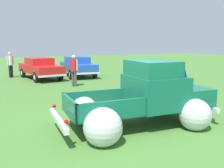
{
  "coord_description": "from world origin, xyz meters",
  "views": [
    {
      "loc": [
        -3.81,
        -6.03,
        2.43
      ],
      "look_at": [
        0.0,
        1.48,
        1.05
      ],
      "focal_mm": 40.13,
      "sensor_mm": 36.0,
      "label": 1
    }
  ],
  "objects_px": {
    "show_car_0": "(40,67)",
    "show_car_1": "(78,66)",
    "spectator_0": "(74,68)",
    "spectator_2": "(10,63)",
    "vintage_pickup_truck": "(146,100)"
  },
  "relations": [
    {
      "from": "show_car_1",
      "to": "vintage_pickup_truck",
      "type": "bearing_deg",
      "value": -4.39
    },
    {
      "from": "show_car_1",
      "to": "spectator_2",
      "type": "xyz_separation_m",
      "value": [
        -4.46,
        1.52,
        0.26
      ]
    },
    {
      "from": "spectator_0",
      "to": "spectator_2",
      "type": "relative_size",
      "value": 0.99
    },
    {
      "from": "spectator_0",
      "to": "show_car_1",
      "type": "bearing_deg",
      "value": -147.35
    },
    {
      "from": "spectator_0",
      "to": "spectator_2",
      "type": "xyz_separation_m",
      "value": [
        -2.84,
        5.57,
        0.01
      ]
    },
    {
      "from": "vintage_pickup_truck",
      "to": "spectator_2",
      "type": "height_order",
      "value": "vintage_pickup_truck"
    },
    {
      "from": "vintage_pickup_truck",
      "to": "show_car_0",
      "type": "bearing_deg",
      "value": 98.39
    },
    {
      "from": "show_car_1",
      "to": "spectator_2",
      "type": "distance_m",
      "value": 4.72
    },
    {
      "from": "show_car_0",
      "to": "vintage_pickup_truck",
      "type": "bearing_deg",
      "value": -3.71
    },
    {
      "from": "show_car_0",
      "to": "spectator_2",
      "type": "distance_m",
      "value": 2.38
    },
    {
      "from": "vintage_pickup_truck",
      "to": "spectator_0",
      "type": "relative_size",
      "value": 2.66
    },
    {
      "from": "show_car_1",
      "to": "spectator_2",
      "type": "relative_size",
      "value": 2.43
    },
    {
      "from": "spectator_0",
      "to": "show_car_0",
      "type": "bearing_deg",
      "value": -110.14
    },
    {
      "from": "spectator_0",
      "to": "spectator_2",
      "type": "bearing_deg",
      "value": -98.49
    },
    {
      "from": "show_car_0",
      "to": "show_car_1",
      "type": "distance_m",
      "value": 2.71
    }
  ]
}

